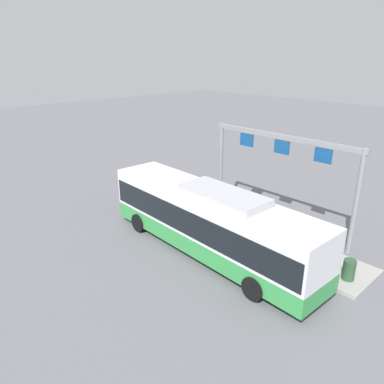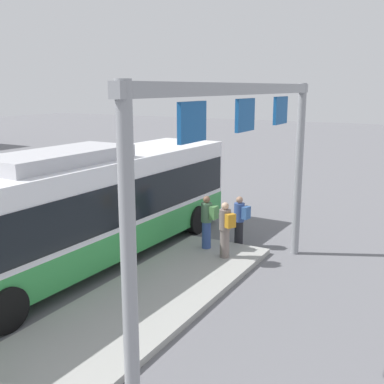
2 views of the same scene
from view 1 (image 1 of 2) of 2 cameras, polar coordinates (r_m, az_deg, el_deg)
ground_plane at (r=18.22m, az=2.50°, el=-9.35°), size 120.00×120.00×0.00m
platform_curb at (r=19.34m, az=12.12°, el=-7.67°), size 10.00×2.80×0.16m
bus_main at (r=17.38m, az=2.62°, el=-4.18°), size 12.07×2.96×3.46m
person_boarding at (r=22.17m, az=1.75°, el=-1.08°), size 0.40×0.57×1.67m
person_waiting_near at (r=21.01m, az=2.53°, el=-1.89°), size 0.36×0.54×1.67m
person_waiting_mid at (r=21.29m, az=5.02°, el=-1.65°), size 0.52×0.60×1.67m
platform_sign_gantry at (r=20.19m, az=13.54°, el=4.66°), size 8.90×0.24×5.20m
trash_bin at (r=17.09m, az=23.12°, el=-11.00°), size 0.52×0.52×0.90m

